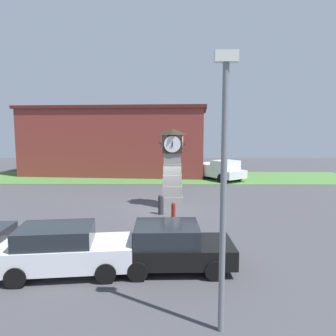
% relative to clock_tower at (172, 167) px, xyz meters
% --- Properties ---
extents(ground_plane, '(66.19, 66.19, 0.00)m').
position_rel_clock_tower_xyz_m(ground_plane, '(-0.46, -0.56, -2.38)').
color(ground_plane, '#424247').
extents(clock_tower, '(1.61, 1.47, 4.72)m').
position_rel_clock_tower_xyz_m(clock_tower, '(0.00, 0.00, 0.00)').
color(clock_tower, gray).
rests_on(clock_tower, ground_plane).
extents(bollard_near_tower, '(0.30, 0.30, 1.12)m').
position_rel_clock_tower_xyz_m(bollard_near_tower, '(-0.63, -1.87, -1.81)').
color(bollard_near_tower, '#333338').
rests_on(bollard_near_tower, ground_plane).
extents(bollard_mid_row, '(0.21, 0.21, 0.94)m').
position_rel_clock_tower_xyz_m(bollard_mid_row, '(0.06, -3.07, -1.90)').
color(bollard_mid_row, maroon).
rests_on(bollard_mid_row, ground_plane).
extents(car_near_tower, '(4.44, 2.38, 1.58)m').
position_rel_clock_tower_xyz_m(car_near_tower, '(-3.55, -9.27, -1.57)').
color(car_near_tower, silver).
rests_on(car_near_tower, ground_plane).
extents(car_by_building, '(3.93, 2.20, 1.52)m').
position_rel_clock_tower_xyz_m(car_by_building, '(-0.00, -8.85, -1.61)').
color(car_by_building, black).
rests_on(car_by_building, ground_plane).
extents(pickup_truck, '(4.66, 5.37, 1.85)m').
position_rel_clock_tower_xyz_m(pickup_truck, '(4.29, 10.35, -1.44)').
color(pickup_truck, silver).
rests_on(pickup_truck, ground_plane).
extents(street_lamp_near_road, '(0.50, 0.24, 6.34)m').
position_rel_clock_tower_xyz_m(street_lamp_near_road, '(1.12, -12.31, 1.29)').
color(street_lamp_near_road, slate).
rests_on(street_lamp_near_road, ground_plane).
extents(street_lamp_far_side, '(0.50, 0.24, 6.87)m').
position_rel_clock_tower_xyz_m(street_lamp_far_side, '(-1.68, 12.92, 1.56)').
color(street_lamp_far_side, '#333338').
rests_on(street_lamp_far_side, ground_plane).
extents(warehouse_blue_far, '(19.40, 12.69, 6.85)m').
position_rel_clock_tower_xyz_m(warehouse_blue_far, '(-5.61, 16.24, 1.06)').
color(warehouse_blue_far, maroon).
rests_on(warehouse_blue_far, ground_plane).
extents(grass_verge_far, '(39.72, 7.94, 0.04)m').
position_rel_clock_tower_xyz_m(grass_verge_far, '(-2.72, 11.57, -2.36)').
color(grass_verge_far, '#477A38').
rests_on(grass_verge_far, ground_plane).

